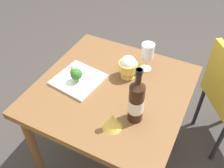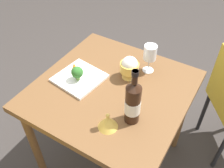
{
  "view_description": "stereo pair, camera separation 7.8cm",
  "coord_description": "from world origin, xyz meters",
  "px_view_note": "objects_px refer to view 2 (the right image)",
  "views": [
    {
      "loc": [
        0.46,
        -0.91,
        1.75
      ],
      "look_at": [
        0.0,
        0.0,
        0.78
      ],
      "focal_mm": 40.48,
      "sensor_mm": 36.0,
      "label": 1
    },
    {
      "loc": [
        0.53,
        -0.88,
        1.75
      ],
      "look_at": [
        0.0,
        0.0,
        0.78
      ],
      "focal_mm": 40.48,
      "sensor_mm": 36.0,
      "label": 2
    }
  ],
  "objects_px": {
    "rice_bowl": "(129,67)",
    "serving_plate": "(79,78)",
    "wine_glass": "(150,53)",
    "rice_bowl_lid": "(108,122)",
    "carrot_garnish_left": "(74,66)",
    "wine_bottle": "(133,102)",
    "broccoli_floret": "(77,73)"
  },
  "relations": [
    {
      "from": "wine_bottle",
      "to": "wine_glass",
      "type": "distance_m",
      "value": 0.4
    },
    {
      "from": "serving_plate",
      "to": "carrot_garnish_left",
      "type": "xyz_separation_m",
      "value": [
        -0.07,
        0.04,
        0.03
      ]
    },
    {
      "from": "wine_glass",
      "to": "broccoli_floret",
      "type": "distance_m",
      "value": 0.43
    },
    {
      "from": "serving_plate",
      "to": "broccoli_floret",
      "type": "height_order",
      "value": "broccoli_floret"
    },
    {
      "from": "wine_bottle",
      "to": "carrot_garnish_left",
      "type": "distance_m",
      "value": 0.5
    },
    {
      "from": "rice_bowl",
      "to": "serving_plate",
      "type": "bearing_deg",
      "value": -144.94
    },
    {
      "from": "broccoli_floret",
      "to": "carrot_garnish_left",
      "type": "bearing_deg",
      "value": 139.66
    },
    {
      "from": "rice_bowl_lid",
      "to": "carrot_garnish_left",
      "type": "xyz_separation_m",
      "value": [
        -0.39,
        0.25,
        0.0
      ]
    },
    {
      "from": "rice_bowl",
      "to": "carrot_garnish_left",
      "type": "xyz_separation_m",
      "value": [
        -0.3,
        -0.13,
        -0.03
      ]
    },
    {
      "from": "wine_bottle",
      "to": "serving_plate",
      "type": "relative_size",
      "value": 1.13
    },
    {
      "from": "wine_glass",
      "to": "rice_bowl",
      "type": "relative_size",
      "value": 1.26
    },
    {
      "from": "wine_bottle",
      "to": "wine_glass",
      "type": "height_order",
      "value": "wine_bottle"
    },
    {
      "from": "wine_bottle",
      "to": "carrot_garnish_left",
      "type": "bearing_deg",
      "value": 162.31
    },
    {
      "from": "broccoli_floret",
      "to": "carrot_garnish_left",
      "type": "relative_size",
      "value": 1.69
    },
    {
      "from": "wine_bottle",
      "to": "wine_glass",
      "type": "xyz_separation_m",
      "value": [
        -0.09,
        0.39,
        0.0
      ]
    },
    {
      "from": "carrot_garnish_left",
      "to": "rice_bowl_lid",
      "type": "bearing_deg",
      "value": -32.45
    },
    {
      "from": "rice_bowl",
      "to": "broccoli_floret",
      "type": "xyz_separation_m",
      "value": [
        -0.23,
        -0.19,
        -0.01
      ]
    },
    {
      "from": "rice_bowl_lid",
      "to": "wine_glass",
      "type": "bearing_deg",
      "value": 91.65
    },
    {
      "from": "wine_glass",
      "to": "broccoli_floret",
      "type": "height_order",
      "value": "wine_glass"
    },
    {
      "from": "broccoli_floret",
      "to": "rice_bowl_lid",
      "type": "bearing_deg",
      "value": -30.5
    },
    {
      "from": "wine_bottle",
      "to": "serving_plate",
      "type": "xyz_separation_m",
      "value": [
        -0.4,
        0.11,
        -0.12
      ]
    },
    {
      "from": "wine_bottle",
      "to": "broccoli_floret",
      "type": "bearing_deg",
      "value": 167.3
    },
    {
      "from": "rice_bowl",
      "to": "carrot_garnish_left",
      "type": "relative_size",
      "value": 2.8
    },
    {
      "from": "wine_bottle",
      "to": "rice_bowl_lid",
      "type": "relative_size",
      "value": 3.17
    },
    {
      "from": "rice_bowl",
      "to": "rice_bowl_lid",
      "type": "bearing_deg",
      "value": -77.04
    },
    {
      "from": "wine_bottle",
      "to": "broccoli_floret",
      "type": "relative_size",
      "value": 3.7
    },
    {
      "from": "rice_bowl",
      "to": "rice_bowl_lid",
      "type": "height_order",
      "value": "rice_bowl"
    },
    {
      "from": "rice_bowl_lid",
      "to": "broccoli_floret",
      "type": "distance_m",
      "value": 0.37
    },
    {
      "from": "wine_glass",
      "to": "serving_plate",
      "type": "relative_size",
      "value": 0.64
    },
    {
      "from": "wine_bottle",
      "to": "carrot_garnish_left",
      "type": "relative_size",
      "value": 6.25
    },
    {
      "from": "serving_plate",
      "to": "broccoli_floret",
      "type": "bearing_deg",
      "value": -75.68
    },
    {
      "from": "rice_bowl",
      "to": "rice_bowl_lid",
      "type": "distance_m",
      "value": 0.39
    }
  ]
}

